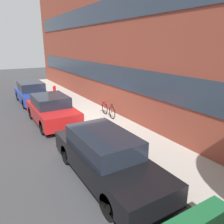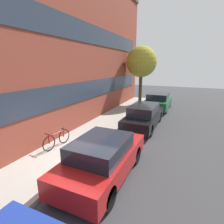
# 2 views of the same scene
# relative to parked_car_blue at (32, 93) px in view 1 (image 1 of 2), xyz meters

# --- Properties ---
(ground_plane) EXTENTS (56.00, 56.00, 0.00)m
(ground_plane) POSITION_rel_parked_car_blue_xyz_m (4.97, 1.05, -0.68)
(ground_plane) COLOR #38383A
(sidewalk_strip) EXTENTS (28.00, 2.28, 0.14)m
(sidewalk_strip) POSITION_rel_parked_car_blue_xyz_m (4.97, 2.19, -0.61)
(sidewalk_strip) COLOR #A8A399
(sidewalk_strip) RESTS_ON ground_plane
(rowhouse_facade) EXTENTS (28.00, 1.02, 9.85)m
(rowhouse_facade) POSITION_rel_parked_car_blue_xyz_m (4.97, 3.78, 4.25)
(rowhouse_facade) COLOR brown
(rowhouse_facade) RESTS_ON ground_plane
(parked_car_blue) EXTENTS (3.97, 1.66, 1.37)m
(parked_car_blue) POSITION_rel_parked_car_blue_xyz_m (0.00, 0.00, 0.00)
(parked_car_blue) COLOR #1E3899
(parked_car_blue) RESTS_ON ground_plane
(parked_car_red) EXTENTS (3.92, 1.72, 1.38)m
(parked_car_red) POSITION_rel_parked_car_blue_xyz_m (4.63, -0.00, 0.01)
(parked_car_red) COLOR #AD1919
(parked_car_red) RESTS_ON ground_plane
(parked_car_black) EXTENTS (4.51, 1.60, 1.37)m
(parked_car_black) POSITION_rel_parked_car_blue_xyz_m (10.07, -0.00, 0.00)
(parked_car_black) COLOR black
(parked_car_black) RESTS_ON ground_plane
(fire_hydrant) EXTENTS (0.55, 0.30, 0.78)m
(fire_hydrant) POSITION_rel_parked_car_blue_xyz_m (-0.52, 1.68, -0.15)
(fire_hydrant) COLOR red
(fire_hydrant) RESTS_ON sidewalk_strip
(bicycle) EXTENTS (1.55, 0.44, 0.75)m
(bicycle) POSITION_rel_parked_car_blue_xyz_m (5.51, 2.72, -0.17)
(bicycle) COLOR black
(bicycle) RESTS_ON sidewalk_strip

